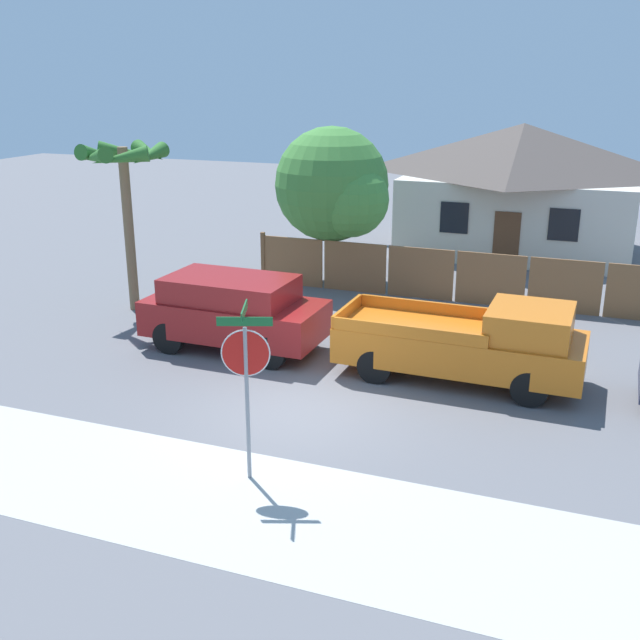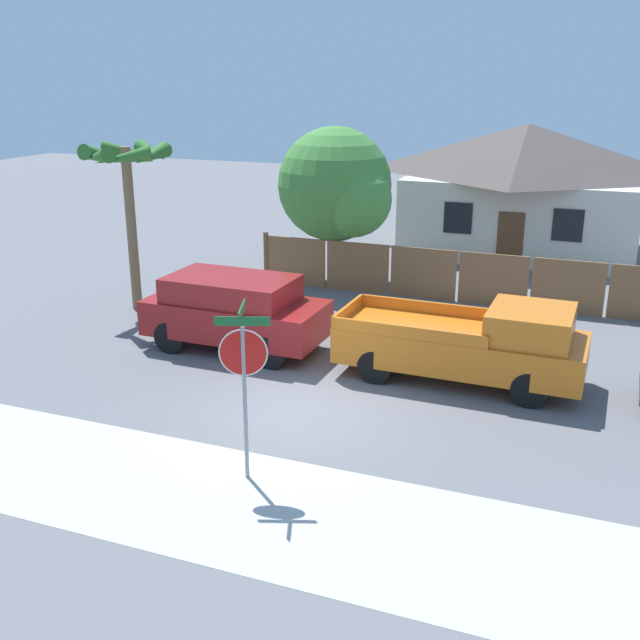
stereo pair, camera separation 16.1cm
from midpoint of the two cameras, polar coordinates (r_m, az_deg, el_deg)
ground_plane at (r=15.44m, az=-1.38°, el=-6.83°), size 80.00×80.00×0.00m
sidewalk_strip at (r=12.58m, az=-7.84°, el=-13.27°), size 36.00×3.20×0.01m
wooden_fence at (r=22.73m, az=10.64°, el=3.27°), size 12.71×0.12×1.66m
house at (r=29.68m, az=15.42°, el=9.79°), size 8.93×6.39×4.80m
oak_tree at (r=23.96m, az=1.63°, el=10.03°), size 3.80×3.61×5.01m
palm_tree at (r=21.72m, az=-14.30°, el=11.13°), size 2.37×2.56×4.75m
red_suv at (r=18.55m, az=-6.25°, el=0.79°), size 4.45×2.10×1.84m
orange_pickup at (r=16.83m, az=11.72°, el=-1.76°), size 5.42×2.12×1.83m
stop_sign at (r=12.20m, az=-5.46°, el=-3.38°), size 0.85×0.77×3.06m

